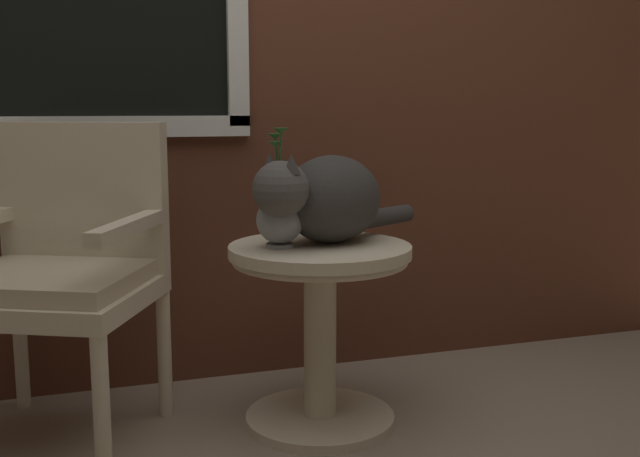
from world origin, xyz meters
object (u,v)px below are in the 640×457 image
(wicker_chair, at_px, (62,263))
(cat, at_px, (326,198))
(wicker_side_table, at_px, (320,306))
(pewter_vase_with_ivy, at_px, (280,213))

(wicker_chair, bearing_deg, cat, -11.61)
(wicker_chair, bearing_deg, wicker_side_table, -13.54)
(wicker_side_table, bearing_deg, wicker_chair, 166.46)
(cat, height_order, pewter_vase_with_ivy, pewter_vase_with_ivy)
(wicker_side_table, distance_m, cat, 0.33)
(cat, distance_m, pewter_vase_with_ivy, 0.16)
(wicker_side_table, distance_m, pewter_vase_with_ivy, 0.32)
(wicker_side_table, relative_size, wicker_chair, 0.61)
(wicker_side_table, xyz_separation_m, wicker_chair, (-0.74, 0.18, 0.15))
(wicker_chair, distance_m, pewter_vase_with_ivy, 0.65)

